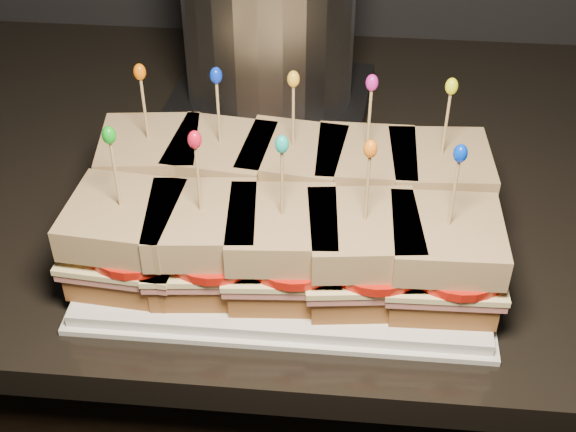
{
  "coord_description": "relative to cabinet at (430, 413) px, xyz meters",
  "views": [
    {
      "loc": [
        -0.58,
        0.89,
        1.43
      ],
      "look_at": [
        -0.64,
        1.49,
        0.94
      ],
      "focal_mm": 50.0,
      "sensor_mm": 36.0,
      "label": 1
    }
  ],
  "objects": [
    {
      "name": "sandwich_7_cheese",
      "position": [
        -0.2,
        -0.23,
        0.51
      ],
      "size": [
        0.11,
        0.11,
        0.01
      ],
      "primitive_type": "cube",
      "rotation": [
        0.0,
        0.0,
        0.07
      ],
      "color": "#FFEB9F",
      "rests_on": "sandwich_7_ham"
    },
    {
      "name": "sandwich_5_tomato",
      "position": [
        -0.34,
        -0.23,
        0.52
      ],
      "size": [
        0.1,
        0.1,
        0.01
      ],
      "primitive_type": "cylinder",
      "color": "red",
      "rests_on": "sandwich_5_cheese"
    },
    {
      "name": "sandwich_1_pick",
      "position": [
        -0.28,
        -0.12,
        0.59
      ],
      "size": [
        0.0,
        0.0,
        0.09
      ],
      "primitive_type": "cylinder",
      "color": "tan",
      "rests_on": "sandwich_1_bread_top"
    },
    {
      "name": "sandwich_5_pick",
      "position": [
        -0.35,
        -0.23,
        0.59
      ],
      "size": [
        0.0,
        0.0,
        0.09
      ],
      "primitive_type": "cylinder",
      "color": "tan",
      "rests_on": "sandwich_5_bread_top"
    },
    {
      "name": "sandwich_1_frill",
      "position": [
        -0.28,
        -0.12,
        0.63
      ],
      "size": [
        0.01,
        0.01,
        0.02
      ],
      "primitive_type": "ellipsoid",
      "color": "#092EDB",
      "rests_on": "sandwich_1_pick"
    },
    {
      "name": "sandwich_9_bread_bot",
      "position": [
        -0.06,
        -0.23,
        0.49
      ],
      "size": [
        0.1,
        0.1,
        0.03
      ],
      "primitive_type": "cube",
      "rotation": [
        0.0,
        0.0,
        0.03
      ],
      "color": "brown",
      "rests_on": "platter"
    },
    {
      "name": "appliance_base",
      "position": [
        -0.25,
        0.1,
        0.47
      ],
      "size": [
        0.26,
        0.22,
        0.03
      ],
      "primitive_type": "cube",
      "rotation": [
        0.0,
        0.0,
        -0.09
      ],
      "color": "#262628",
      "rests_on": "granite_slab"
    },
    {
      "name": "sandwich_0_tomato",
      "position": [
        -0.34,
        -0.12,
        0.52
      ],
      "size": [
        0.1,
        0.1,
        0.01
      ],
      "primitive_type": "cylinder",
      "color": "red",
      "rests_on": "sandwich_0_cheese"
    },
    {
      "name": "sandwich_4_frill",
      "position": [
        -0.06,
        -0.12,
        0.63
      ],
      "size": [
        0.01,
        0.01,
        0.02
      ],
      "primitive_type": "ellipsoid",
      "color": "#E6F313",
      "rests_on": "sandwich_4_pick"
    },
    {
      "name": "sandwich_2_tomato",
      "position": [
        -0.19,
        -0.12,
        0.52
      ],
      "size": [
        0.1,
        0.1,
        0.01
      ],
      "primitive_type": "cylinder",
      "color": "red",
      "rests_on": "sandwich_2_cheese"
    },
    {
      "name": "sandwich_2_bread_bot",
      "position": [
        -0.2,
        -0.12,
        0.49
      ],
      "size": [
        0.11,
        0.11,
        0.03
      ],
      "primitive_type": "cube",
      "rotation": [
        0.0,
        0.0,
        -0.12
      ],
      "color": "brown",
      "rests_on": "platter"
    },
    {
      "name": "sandwich_5_bread_top",
      "position": [
        -0.35,
        -0.23,
        0.54
      ],
      "size": [
        0.11,
        0.11,
        0.03
      ],
      "primitive_type": "cube",
      "rotation": [
        0.0,
        0.0,
        -0.08
      ],
      "color": "brown",
      "rests_on": "sandwich_5_tomato"
    },
    {
      "name": "sandwich_5_frill",
      "position": [
        -0.35,
        -0.23,
        0.63
      ],
      "size": [
        0.01,
        0.01,
        0.02
      ],
      "primitive_type": "ellipsoid",
      "color": "#10A91A",
      "rests_on": "sandwich_5_pick"
    },
    {
      "name": "platter",
      "position": [
        -0.2,
        -0.17,
        0.47
      ],
      "size": [
        0.39,
        0.24,
        0.02
      ],
      "primitive_type": "cube",
      "color": "white",
      "rests_on": "granite_slab"
    },
    {
      "name": "sandwich_8_cheese",
      "position": [
        -0.13,
        -0.23,
        0.51
      ],
      "size": [
        0.12,
        0.12,
        0.01
      ],
      "primitive_type": "cube",
      "rotation": [
        0.0,
        0.0,
        0.12
      ],
      "color": "#FFEB9F",
      "rests_on": "sandwich_8_ham"
    },
    {
      "name": "sandwich_3_pick",
      "position": [
        -0.13,
        -0.12,
        0.59
      ],
      "size": [
        0.0,
        0.0,
        0.09
      ],
      "primitive_type": "cylinder",
      "color": "tan",
      "rests_on": "sandwich_3_bread_top"
    },
    {
      "name": "sandwich_9_tomato",
      "position": [
        -0.04,
        -0.23,
        0.52
      ],
      "size": [
        0.1,
        0.1,
        0.01
      ],
      "primitive_type": "cylinder",
      "color": "red",
      "rests_on": "sandwich_9_cheese"
    },
    {
      "name": "sandwich_6_frill",
      "position": [
        -0.28,
        -0.23,
        0.63
      ],
      "size": [
        0.01,
        0.01,
        0.02
      ],
      "primitive_type": "ellipsoid",
      "color": "red",
      "rests_on": "sandwich_6_pick"
    },
    {
      "name": "sandwich_2_ham",
      "position": [
        -0.2,
        -0.12,
        0.51
      ],
      "size": [
        0.12,
        0.11,
        0.01
      ],
      "primitive_type": "cube",
      "rotation": [
        0.0,
        0.0,
        -0.12
      ],
      "color": "#CE7267",
      "rests_on": "sandwich_2_bread_bot"
    },
    {
      "name": "sandwich_0_bread_bot",
      "position": [
        -0.35,
        -0.12,
        0.49
      ],
      "size": [
        0.11,
        0.11,
        0.03
      ],
      "primitive_type": "cube",
      "rotation": [
        0.0,
        0.0,
        0.12
      ],
      "color": "brown",
      "rests_on": "platter"
    },
    {
      "name": "sandwich_7_tomato",
      "position": [
        -0.19,
        -0.23,
        0.52
      ],
      "size": [
        0.1,
        0.1,
        0.01
      ],
      "primitive_type": "cylinder",
      "color": "red",
      "rests_on": "sandwich_7_cheese"
    },
    {
      "name": "granite_slab",
      "position": [
        0.0,
        -0.0,
        0.44
      ],
      "size": [
        2.34,
        0.69,
        0.03
      ],
      "primitive_type": "cube",
      "color": "black",
      "rests_on": "cabinet"
    },
    {
      "name": "sandwich_8_bread_bot",
      "position": [
        -0.13,
        -0.23,
        0.49
      ],
      "size": [
        0.11,
        0.11,
        0.03
      ],
      "primitive_type": "cube",
      "rotation": [
        0.0,
        0.0,
        0.12
      ],
      "color": "brown",
      "rests_on": "platter"
    },
    {
      "name": "sandwich_9_bread_top",
      "position": [
        -0.06,
        -0.23,
        0.54
      ],
      "size": [
        0.1,
        0.1,
        0.03
      ],
      "primitive_type": "cube",
      "rotation": [
        0.0,
        0.0,
        0.03
      ],
      "color": "brown",
      "rests_on": "sandwich_9_tomato"
    },
    {
      "name": "sandwich_3_tomato",
      "position": [
        -0.12,
        -0.12,
        0.52
      ],
      "size": [
        0.1,
        0.1,
        0.01
      ],
      "primitive_type": "cylinder",
      "color": "red",
      "rests_on": "sandwich_3_cheese"
    },
    {
      "name": "platter_rim",
      "position": [
        -0.2,
        -0.17,
        0.46
      ],
      "size": [
        0.4,
        0.25,
        0.01
      ],
      "primitive_type": "cube",
      "color": "white",
      "rests_on": "granite_slab"
    },
    {
      "name": "sandwich_3_bread_top",
      "position": [
        -0.13,
        -0.12,
        0.54
      ],
      "size": [
        0.1,
        0.1,
        0.03
      ],
      "primitive_type": "cube",
      "rotation": [
        0.0,
        0.0,
        0.0
      ],
      "color": "brown",
      "rests_on": "sandwich_3_tomato"
    },
    {
      "name": "sandwich_2_frill",
      "position": [
        -0.2,
        -0.12,
        0.63
      ],
      "size": [
        0.01,
        0.01,
        0.02
      ],
      "primitive_type": "ellipsoid",
      "color": "yellow",
      "rests_on": "sandwich_2_pick"
    },
    {
      "name": "sandwich_3_cheese",
      "position": [
        -0.13,
        -0.12,
        0.51
      ],
      "size": [
        0.11,
        0.1,
        0.01
      ],
      "primitive_type": "cube",
      "rotation": [
        0.0,
        0.0,
        0.0
      ],
      "color": "#FFEB9F",
      "rests_on": "sandwich_3_ham"
    },
    {
      "name": "sandwich_3_ham",
      "position": [
        -0.13,
        -0.12,
        0.51
      ],
      "size": [
        0.11,
        0.1,
        0.01
      ],
      "primitive_type": "cube",
      "rotation": [
        0.0,
        0.0,
        0.0
      ],
      "color": "#CE7267",
      "rests_on": "sandwich_3_bread_bot"
    },
    {
      "name": "sandwich_9_ham",
      "position": [
        -0.06,
        -0.23,
        0.51
      ],
      "size": [
        0.11,
        0.1,
        0.01
      ],
      "primitive_type": "cube",
      "rotation": [
        0.0,
        0.0,
        0.03
      ],
      "color": "#CE7267",
      "rests_on": "sandwich_9_bread_bot"
    },
    {
      "name": "sandwich_0_frill",
      "position": [
        -0.35,
        -0.12,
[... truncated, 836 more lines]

